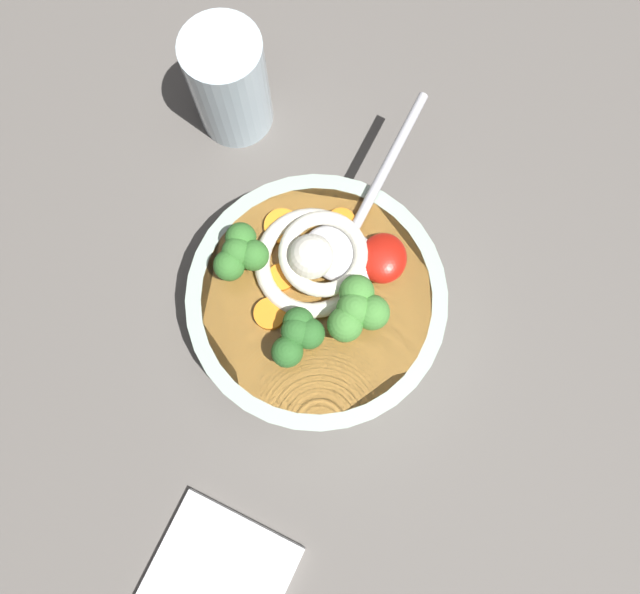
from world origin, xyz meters
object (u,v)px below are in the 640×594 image
object	(u,v)px
soup_bowl	(320,305)
noodle_pile	(313,258)
drinking_glass	(229,84)
soup_spoon	(349,239)

from	to	relation	value
soup_bowl	noodle_pile	bearing A→B (deg)	20.57
noodle_pile	drinking_glass	distance (cm)	17.62
soup_spoon	drinking_glass	distance (cm)	17.46
soup_spoon	drinking_glass	xyz separation A→B (cm)	(12.48, 12.08, -1.77)
soup_bowl	noodle_pile	size ratio (longest dim) A/B	2.10
noodle_pile	drinking_glass	world-z (taller)	drinking_glass
soup_bowl	drinking_glass	distance (cm)	20.27
drinking_glass	soup_spoon	bearing A→B (deg)	-135.94
soup_spoon	soup_bowl	bearing A→B (deg)	-180.00
soup_bowl	drinking_glass	world-z (taller)	drinking_glass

